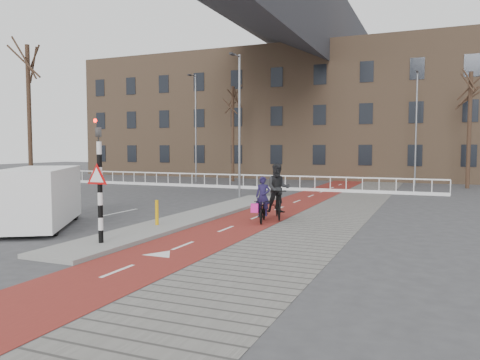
% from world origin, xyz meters
% --- Properties ---
extents(ground, '(120.00, 120.00, 0.00)m').
position_xyz_m(ground, '(0.00, 0.00, 0.00)').
color(ground, '#38383A').
rests_on(ground, ground).
extents(bike_lane, '(2.50, 60.00, 0.01)m').
position_xyz_m(bike_lane, '(1.50, 10.00, 0.01)').
color(bike_lane, maroon).
rests_on(bike_lane, ground).
extents(sidewalk, '(3.00, 60.00, 0.01)m').
position_xyz_m(sidewalk, '(4.30, 10.00, 0.01)').
color(sidewalk, slate).
rests_on(sidewalk, ground).
extents(curb_island, '(1.80, 16.00, 0.12)m').
position_xyz_m(curb_island, '(-0.70, 4.00, 0.06)').
color(curb_island, gray).
rests_on(curb_island, ground).
extents(traffic_signal, '(0.80, 0.80, 3.68)m').
position_xyz_m(traffic_signal, '(-0.60, -2.02, 1.99)').
color(traffic_signal, black).
rests_on(traffic_signal, curb_island).
extents(bollard, '(0.12, 0.12, 0.87)m').
position_xyz_m(bollard, '(-0.82, 1.24, 0.56)').
color(bollard, '#E8A90C').
rests_on(bollard, curb_island).
extents(cyclist_near, '(0.95, 1.72, 1.73)m').
position_xyz_m(cyclist_near, '(2.18, 3.87, 0.59)').
color(cyclist_near, black).
rests_on(cyclist_near, bike_lane).
extents(cyclist_far, '(1.32, 2.14, 2.19)m').
position_xyz_m(cyclist_far, '(2.45, 4.89, 0.91)').
color(cyclist_far, black).
rests_on(cyclist_far, bike_lane).
extents(van, '(4.24, 5.20, 2.11)m').
position_xyz_m(van, '(-4.69, -0.28, 1.11)').
color(van, white).
rests_on(van, ground).
extents(railing, '(28.00, 0.10, 0.99)m').
position_xyz_m(railing, '(-5.00, 17.00, 0.31)').
color(railing, silver).
rests_on(railing, ground).
extents(townhouse_row, '(46.00, 10.00, 15.90)m').
position_xyz_m(townhouse_row, '(-3.00, 32.00, 7.81)').
color(townhouse_row, '#7F6047').
rests_on(townhouse_row, ground).
extents(tree_left, '(0.24, 0.24, 8.49)m').
position_xyz_m(tree_left, '(-12.78, 6.99, 4.24)').
color(tree_left, black).
rests_on(tree_left, ground).
extents(tree_mid, '(0.24, 0.24, 7.89)m').
position_xyz_m(tree_mid, '(-7.51, 23.23, 3.95)').
color(tree_mid, black).
rests_on(tree_mid, ground).
extents(tree_right, '(0.27, 0.27, 7.98)m').
position_xyz_m(tree_right, '(10.24, 23.19, 3.99)').
color(tree_right, black).
rests_on(tree_right, ground).
extents(streetlight_near, '(0.12, 0.12, 7.78)m').
position_xyz_m(streetlight_near, '(-1.67, 10.75, 3.89)').
color(streetlight_near, slate).
rests_on(streetlight_near, ground).
extents(streetlight_left, '(0.12, 0.12, 8.64)m').
position_xyz_m(streetlight_left, '(-9.82, 21.04, 4.32)').
color(streetlight_left, slate).
rests_on(streetlight_left, ground).
extents(streetlight_right, '(0.12, 0.12, 8.31)m').
position_xyz_m(streetlight_right, '(6.79, 23.74, 4.16)').
color(streetlight_right, slate).
rests_on(streetlight_right, ground).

